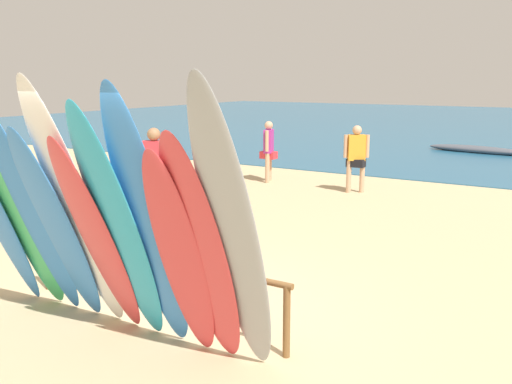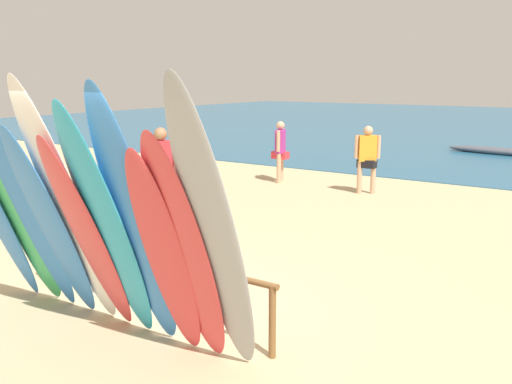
# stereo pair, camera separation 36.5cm
# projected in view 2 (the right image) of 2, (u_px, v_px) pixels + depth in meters

# --- Properties ---
(ground) EXTENTS (60.00, 60.00, 0.00)m
(ground) POSITION_uv_depth(u_px,v_px,m) (457.00, 161.00, 17.60)
(ground) COLOR tan
(surfboard_rack) EXTENTS (3.51, 0.07, 0.75)m
(surfboard_rack) POSITION_uv_depth(u_px,v_px,m) (141.00, 265.00, 6.04)
(surfboard_rack) COLOR brown
(surfboard_rack) RESTS_ON ground
(surfboard_green_1) EXTENTS (0.65, 1.05, 2.55)m
(surfboard_green_1) POSITION_uv_depth(u_px,v_px,m) (15.00, 203.00, 6.00)
(surfboard_green_1) COLOR #38B266
(surfboard_green_1) RESTS_ON ground
(surfboard_blue_2) EXTENTS (0.51, 1.01, 2.46)m
(surfboard_blue_2) POSITION_uv_depth(u_px,v_px,m) (28.00, 210.00, 5.87)
(surfboard_blue_2) COLOR #337AD1
(surfboard_blue_2) RESTS_ON ground
(surfboard_blue_3) EXTENTS (0.60, 0.96, 2.19)m
(surfboard_blue_3) POSITION_uv_depth(u_px,v_px,m) (51.00, 226.00, 5.75)
(surfboard_blue_3) COLOR #337AD1
(surfboard_blue_3) RESTS_ON ground
(surfboard_white_4) EXTENTS (0.62, 1.05, 2.67)m
(surfboard_white_4) POSITION_uv_depth(u_px,v_px,m) (67.00, 208.00, 5.51)
(surfboard_white_4) COLOR white
(surfboard_white_4) RESTS_ON ground
(surfboard_red_5) EXTENTS (0.61, 0.99, 2.13)m
(surfboard_red_5) POSITION_uv_depth(u_px,v_px,m) (88.00, 237.00, 5.45)
(surfboard_red_5) COLOR #D13D42
(surfboard_red_5) RESTS_ON ground
(surfboard_teal_6) EXTENTS (0.57, 1.01, 2.46)m
(surfboard_teal_6) POSITION_uv_depth(u_px,v_px,m) (107.00, 227.00, 5.20)
(surfboard_teal_6) COLOR #289EC6
(surfboard_teal_6) RESTS_ON ground
(surfboard_blue_7) EXTENTS (0.54, 0.95, 2.62)m
(surfboard_blue_7) POSITION_uv_depth(u_px,v_px,m) (135.00, 223.00, 5.04)
(surfboard_blue_7) COLOR #337AD1
(surfboard_blue_7) RESTS_ON ground
(surfboard_red_8) EXTENTS (0.49, 0.82, 2.08)m
(surfboard_red_8) POSITION_uv_depth(u_px,v_px,m) (165.00, 257.00, 4.93)
(surfboard_red_8) COLOR #D13D42
(surfboard_red_8) RESTS_ON ground
(surfboard_red_9) EXTENTS (0.64, 0.88, 2.23)m
(surfboard_red_9) POSITION_uv_depth(u_px,v_px,m) (185.00, 253.00, 4.79)
(surfboard_red_9) COLOR #D13D42
(surfboard_red_9) RESTS_ON ground
(surfboard_grey_10) EXTENTS (0.50, 1.01, 2.69)m
(surfboard_grey_10) POSITION_uv_depth(u_px,v_px,m) (214.00, 235.00, 4.51)
(surfboard_grey_10) COLOR #999EA3
(surfboard_grey_10) RESTS_ON ground
(beachgoer_by_water) EXTENTS (0.40, 0.56, 1.55)m
(beachgoer_by_water) POSITION_uv_depth(u_px,v_px,m) (280.00, 147.00, 13.93)
(beachgoer_by_water) COLOR tan
(beachgoer_by_water) RESTS_ON ground
(beachgoer_strolling) EXTENTS (0.51, 0.38, 1.56)m
(beachgoer_strolling) POSITION_uv_depth(u_px,v_px,m) (367.00, 155.00, 12.51)
(beachgoer_strolling) COLOR tan
(beachgoer_strolling) RESTS_ON ground
(beachgoer_midbeach) EXTENTS (0.61, 0.39, 1.74)m
(beachgoer_midbeach) POSITION_uv_depth(u_px,v_px,m) (162.00, 168.00, 10.08)
(beachgoer_midbeach) COLOR #9E704C
(beachgoer_midbeach) RESTS_ON ground
(beach_chair_red) EXTENTS (0.59, 0.77, 0.81)m
(beach_chair_red) POSITION_uv_depth(u_px,v_px,m) (114.00, 201.00, 9.94)
(beach_chair_red) COLOR #B7B7BC
(beach_chair_red) RESTS_ON ground
(distant_boat) EXTENTS (3.46, 1.13, 0.27)m
(distant_boat) POSITION_uv_depth(u_px,v_px,m) (497.00, 151.00, 19.11)
(distant_boat) COLOR #4C515B
(distant_boat) RESTS_ON ground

